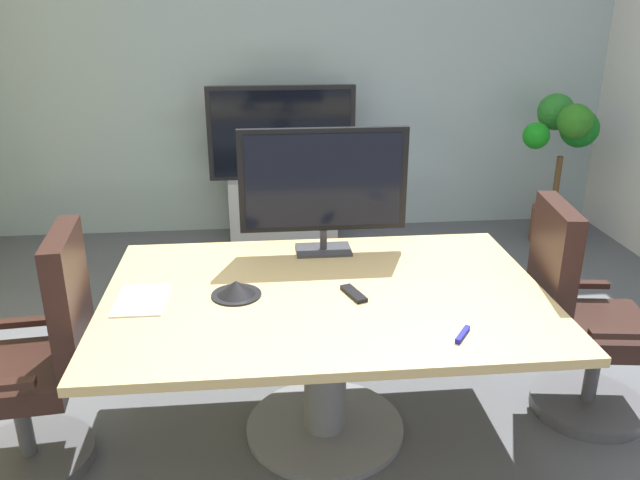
{
  "coord_description": "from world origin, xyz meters",
  "views": [
    {
      "loc": [
        -0.33,
        -2.6,
        1.97
      ],
      "look_at": [
        -0.06,
        0.19,
        0.89
      ],
      "focal_mm": 35.75,
      "sensor_mm": 36.0,
      "label": 1
    }
  ],
  "objects": [
    {
      "name": "ground_plane",
      "position": [
        0.0,
        0.0,
        0.0
      ],
      "size": [
        6.84,
        6.84,
        0.0
      ],
      "primitive_type": "plane",
      "color": "#515459"
    },
    {
      "name": "wall_back_glass_partition",
      "position": [
        0.0,
        2.92,
        1.47
      ],
      "size": [
        5.51,
        0.1,
        2.94
      ],
      "primitive_type": "cube",
      "color": "#9EB2B7",
      "rests_on": "ground"
    },
    {
      "name": "conference_table",
      "position": [
        -0.06,
        -0.06,
        0.57
      ],
      "size": [
        1.95,
        1.31,
        0.74
      ],
      "color": "tan",
      "rests_on": "ground"
    },
    {
      "name": "office_chair_left",
      "position": [
        -1.31,
        -0.16,
        0.46
      ],
      "size": [
        0.61,
        0.59,
        1.09
      ],
      "rotation": [
        0.0,
        0.0,
        -1.48
      ],
      "color": "#4C4C51",
      "rests_on": "ground"
    },
    {
      "name": "office_chair_right",
      "position": [
        1.19,
        -0.01,
        0.46
      ],
      "size": [
        0.62,
        0.6,
        1.09
      ],
      "rotation": [
        0.0,
        0.0,
        1.44
      ],
      "color": "#4C4C51",
      "rests_on": "ground"
    },
    {
      "name": "tv_monitor",
      "position": [
        -0.02,
        0.43,
        1.1
      ],
      "size": [
        0.84,
        0.18,
        0.64
      ],
      "color": "#333338",
      "rests_on": "conference_table"
    },
    {
      "name": "wall_display_unit",
      "position": [
        -0.14,
        2.56,
        0.44
      ],
      "size": [
        1.2,
        0.36,
        1.31
      ],
      "color": "#B7BABC",
      "rests_on": "ground"
    },
    {
      "name": "potted_plant",
      "position": [
        2.14,
        2.31,
        0.77
      ],
      "size": [
        0.62,
        0.57,
        1.23
      ],
      "color": "brown",
      "rests_on": "ground"
    },
    {
      "name": "conference_phone",
      "position": [
        -0.45,
        -0.06,
        0.77
      ],
      "size": [
        0.22,
        0.22,
        0.07
      ],
      "color": "black",
      "rests_on": "conference_table"
    },
    {
      "name": "remote_control",
      "position": [
        0.06,
        -0.11,
        0.75
      ],
      "size": [
        0.1,
        0.18,
        0.02
      ],
      "primitive_type": "cube",
      "rotation": [
        0.0,
        0.0,
        0.34
      ],
      "color": "black",
      "rests_on": "conference_table"
    },
    {
      "name": "whiteboard_marker",
      "position": [
        0.43,
        -0.51,
        0.75
      ],
      "size": [
        0.09,
        0.12,
        0.02
      ],
      "primitive_type": "cube",
      "rotation": [
        0.0,
        0.0,
        0.96
      ],
      "color": "#1919A5",
      "rests_on": "conference_table"
    },
    {
      "name": "paper_notepad",
      "position": [
        -0.86,
        -0.08,
        0.75
      ],
      "size": [
        0.21,
        0.3,
        0.01
      ],
      "primitive_type": "cube",
      "rotation": [
        0.0,
        0.0,
        -0.01
      ],
      "color": "white",
      "rests_on": "conference_table"
    }
  ]
}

